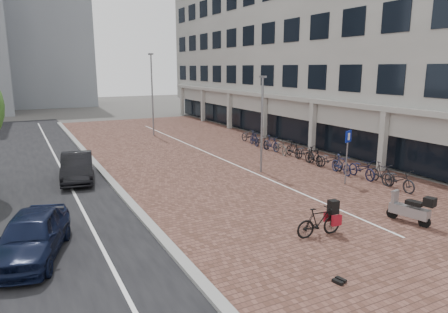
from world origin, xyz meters
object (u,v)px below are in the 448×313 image
Objects in this scene: car_navy at (32,235)px; car_dark at (77,167)px; scooter_front at (409,208)px; hero_bike at (319,221)px; parking_sign at (347,148)px.

car_navy is 8.77m from car_dark.
car_dark is 2.52× the size of scooter_front.
car_dark is 2.40× the size of hero_bike.
scooter_front is (3.75, -0.57, 0.04)m from hero_bike.
car_navy is 12.89m from scooter_front.
car_navy reaches higher than hero_bike.
scooter_front is (10.00, -11.70, -0.12)m from car_dark.
parking_sign reaches higher than hero_bike.
scooter_front is at bearing -40.63° from car_dark.
hero_bike is at bearing -51.81° from car_dark.
car_navy is 9.13m from hero_bike.
car_navy is at bearing -97.47° from car_dark.
parking_sign is (5.30, 4.32, 1.29)m from hero_bike.
car_navy is 2.36× the size of hero_bike.
hero_bike is 0.66× the size of parking_sign.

